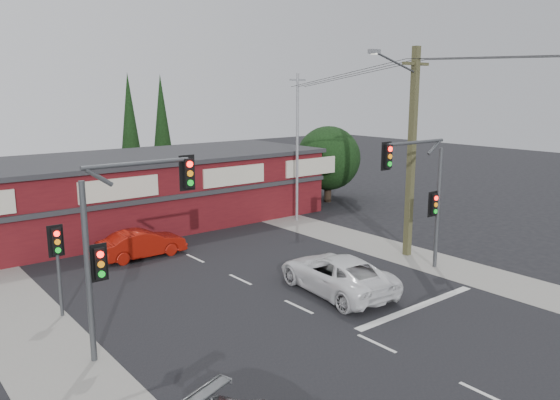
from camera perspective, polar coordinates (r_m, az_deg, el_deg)
ground at (r=20.01m, az=4.42°, el=-12.21°), size 120.00×120.00×0.00m
road_strip at (r=23.64m, az=-3.96°, el=-8.40°), size 14.00×70.00×0.01m
verge_left at (r=20.42m, az=-24.49°, el=-12.73°), size 3.00×70.00×0.02m
verge_right at (r=29.06m, az=10.00°, el=-4.74°), size 3.00×70.00×0.02m
stop_line at (r=21.51m, az=14.18°, el=-10.77°), size 6.50×0.35×0.01m
white_suv at (r=22.25m, az=5.89°, el=-7.65°), size 3.11×5.73×1.53m
red_sedan at (r=27.40m, az=-14.19°, el=-4.44°), size 4.18×1.50×1.37m
lane_dashes at (r=19.58m, az=5.72°, el=-12.74°), size 0.12×36.32×0.01m
shop_building at (r=32.99m, az=-17.40°, el=0.63°), size 27.30×8.40×4.22m
tree_cluster at (r=39.98m, az=4.83°, el=4.03°), size 5.90×5.10×5.50m
conifer_near at (r=40.73m, az=-15.41°, el=7.45°), size 1.80×1.80×9.25m
conifer_far at (r=44.02m, az=-12.24°, el=7.87°), size 1.80×1.80×9.25m
traffic_mast_left at (r=17.03m, az=-16.28°, el=-2.91°), size 3.77×0.27×5.97m
traffic_mast_right at (r=24.50m, az=14.77°, el=1.49°), size 3.96×0.27×5.97m
pedestal_signal at (r=20.85m, az=-22.26°, el=-5.05°), size 0.55×0.27×3.38m
utility_pole at (r=26.68m, az=13.45°, el=5.49°), size 4.38×0.59×10.00m
steel_pole at (r=33.45m, az=1.81°, el=5.74°), size 1.20×0.16×9.00m
power_lines at (r=23.72m, az=24.73°, el=12.90°), size 2.01×29.00×1.22m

